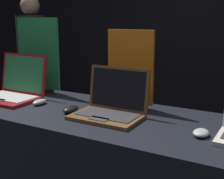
{
  "coord_description": "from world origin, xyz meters",
  "views": [
    {
      "loc": [
        0.82,
        -1.09,
        1.42
      ],
      "look_at": [
        0.01,
        0.34,
        1.04
      ],
      "focal_mm": 50.0,
      "sensor_mm": 36.0,
      "label": 1
    }
  ],
  "objects_px": {
    "mouse_middle": "(71,109)",
    "mouse_back": "(201,133)",
    "promo_stand_middle": "(130,71)",
    "person_bystander": "(34,71)",
    "promo_stand_front": "(39,56)",
    "laptop_middle": "(111,106)",
    "laptop_front": "(14,89)",
    "mouse_front": "(40,102)"
  },
  "relations": [
    {
      "from": "mouse_back",
      "to": "person_bystander",
      "type": "height_order",
      "value": "person_bystander"
    },
    {
      "from": "laptop_middle",
      "to": "mouse_back",
      "type": "relative_size",
      "value": 3.77
    },
    {
      "from": "laptop_front",
      "to": "mouse_front",
      "type": "xyz_separation_m",
      "value": [
        0.26,
        -0.03,
        -0.05
      ]
    },
    {
      "from": "mouse_back",
      "to": "person_bystander",
      "type": "bearing_deg",
      "value": 152.0
    },
    {
      "from": "laptop_front",
      "to": "promo_stand_middle",
      "type": "bearing_deg",
      "value": 15.47
    },
    {
      "from": "mouse_front",
      "to": "mouse_middle",
      "type": "xyz_separation_m",
      "value": [
        0.27,
        -0.04,
        0.0
      ]
    },
    {
      "from": "laptop_front",
      "to": "promo_stand_middle",
      "type": "relative_size",
      "value": 0.85
    },
    {
      "from": "laptop_front",
      "to": "person_bystander",
      "type": "relative_size",
      "value": 0.24
    },
    {
      "from": "laptop_middle",
      "to": "person_bystander",
      "type": "relative_size",
      "value": 0.23
    },
    {
      "from": "promo_stand_front",
      "to": "promo_stand_middle",
      "type": "relative_size",
      "value": 1.15
    },
    {
      "from": "laptop_front",
      "to": "promo_stand_front",
      "type": "height_order",
      "value": "promo_stand_front"
    },
    {
      "from": "promo_stand_front",
      "to": "person_bystander",
      "type": "bearing_deg",
      "value": 135.93
    },
    {
      "from": "mouse_front",
      "to": "laptop_middle",
      "type": "xyz_separation_m",
      "value": [
        0.51,
        0.01,
        0.04
      ]
    },
    {
      "from": "promo_stand_front",
      "to": "laptop_middle",
      "type": "xyz_separation_m",
      "value": [
        0.77,
        -0.28,
        -0.19
      ]
    },
    {
      "from": "mouse_middle",
      "to": "person_bystander",
      "type": "xyz_separation_m",
      "value": [
        -1.33,
        1.1,
        -0.05
      ]
    },
    {
      "from": "mouse_middle",
      "to": "mouse_back",
      "type": "xyz_separation_m",
      "value": [
        0.74,
        -0.0,
        -0.0
      ]
    },
    {
      "from": "mouse_front",
      "to": "mouse_back",
      "type": "height_order",
      "value": "mouse_front"
    },
    {
      "from": "mouse_middle",
      "to": "person_bystander",
      "type": "bearing_deg",
      "value": 140.34
    },
    {
      "from": "mouse_front",
      "to": "promo_stand_front",
      "type": "bearing_deg",
      "value": 131.62
    },
    {
      "from": "mouse_back",
      "to": "promo_stand_front",
      "type": "bearing_deg",
      "value": 165.56
    },
    {
      "from": "laptop_front",
      "to": "promo_stand_front",
      "type": "xyz_separation_m",
      "value": [
        0.0,
        0.25,
        0.19
      ]
    },
    {
      "from": "laptop_front",
      "to": "promo_stand_middle",
      "type": "xyz_separation_m",
      "value": [
        0.77,
        0.21,
        0.16
      ]
    },
    {
      "from": "laptop_middle",
      "to": "mouse_back",
      "type": "height_order",
      "value": "laptop_middle"
    },
    {
      "from": "promo_stand_middle",
      "to": "person_bystander",
      "type": "xyz_separation_m",
      "value": [
        -1.56,
        0.82,
        -0.26
      ]
    },
    {
      "from": "promo_stand_middle",
      "to": "mouse_back",
      "type": "xyz_separation_m",
      "value": [
        0.51,
        -0.28,
        -0.21
      ]
    },
    {
      "from": "laptop_middle",
      "to": "person_bystander",
      "type": "bearing_deg",
      "value": 146.15
    },
    {
      "from": "promo_stand_middle",
      "to": "mouse_back",
      "type": "distance_m",
      "value": 0.62
    },
    {
      "from": "promo_stand_front",
      "to": "mouse_middle",
      "type": "bearing_deg",
      "value": -31.72
    },
    {
      "from": "mouse_middle",
      "to": "mouse_front",
      "type": "bearing_deg",
      "value": 172.24
    },
    {
      "from": "laptop_front",
      "to": "mouse_front",
      "type": "distance_m",
      "value": 0.26
    },
    {
      "from": "person_bystander",
      "to": "promo_stand_middle",
      "type": "bearing_deg",
      "value": -27.56
    },
    {
      "from": "mouse_front",
      "to": "laptop_middle",
      "type": "relative_size",
      "value": 0.29
    },
    {
      "from": "promo_stand_front",
      "to": "promo_stand_middle",
      "type": "distance_m",
      "value": 0.77
    },
    {
      "from": "promo_stand_middle",
      "to": "mouse_front",
      "type": "bearing_deg",
      "value": -154.08
    },
    {
      "from": "mouse_front",
      "to": "promo_stand_front",
      "type": "height_order",
      "value": "promo_stand_front"
    },
    {
      "from": "laptop_middle",
      "to": "mouse_front",
      "type": "bearing_deg",
      "value": -178.42
    },
    {
      "from": "mouse_back",
      "to": "mouse_middle",
      "type": "bearing_deg",
      "value": 179.94
    },
    {
      "from": "mouse_back",
      "to": "person_bystander",
      "type": "xyz_separation_m",
      "value": [
        -2.07,
        1.1,
        -0.05
      ]
    },
    {
      "from": "laptop_front",
      "to": "laptop_middle",
      "type": "distance_m",
      "value": 0.77
    },
    {
      "from": "mouse_middle",
      "to": "mouse_back",
      "type": "relative_size",
      "value": 1.21
    },
    {
      "from": "promo_stand_middle",
      "to": "promo_stand_front",
      "type": "bearing_deg",
      "value": 176.8
    },
    {
      "from": "laptop_middle",
      "to": "mouse_back",
      "type": "bearing_deg",
      "value": -5.83
    }
  ]
}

